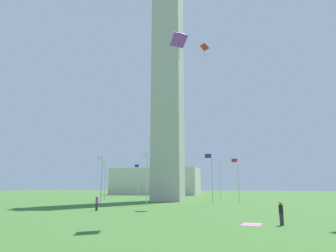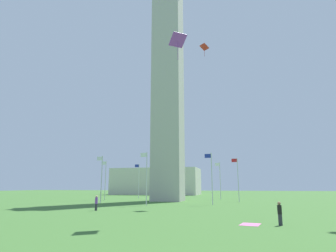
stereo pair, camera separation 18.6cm
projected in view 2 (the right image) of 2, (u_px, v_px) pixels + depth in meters
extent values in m
plane|color=#3D6B2D|center=(168.00, 201.00, 55.51)|extent=(260.00, 260.00, 0.00)
cube|color=#B7B2A8|center=(168.00, 88.00, 60.24)|extent=(5.76, 5.76, 46.10)
cylinder|color=silver|center=(105.00, 180.00, 59.52)|extent=(0.14, 0.14, 8.05)
cube|color=white|center=(104.00, 163.00, 60.39)|extent=(1.00, 0.03, 0.64)
cylinder|color=silver|center=(102.00, 179.00, 49.56)|extent=(0.14, 0.14, 8.05)
cube|color=white|center=(100.00, 159.00, 50.42)|extent=(1.00, 0.03, 0.64)
cylinder|color=silver|center=(147.00, 178.00, 43.56)|extent=(0.14, 0.14, 8.05)
cube|color=white|center=(144.00, 155.00, 44.43)|extent=(1.00, 0.03, 0.64)
cylinder|color=silver|center=(212.00, 178.00, 45.05)|extent=(0.14, 0.14, 8.05)
cube|color=#1E2D99|center=(208.00, 156.00, 45.91)|extent=(1.00, 0.03, 0.64)
cylinder|color=silver|center=(238.00, 180.00, 53.15)|extent=(0.14, 0.14, 8.05)
cube|color=red|center=(234.00, 160.00, 54.01)|extent=(1.00, 0.03, 0.64)
cylinder|color=silver|center=(220.00, 181.00, 63.11)|extent=(0.14, 0.14, 8.05)
cube|color=white|center=(217.00, 164.00, 63.98)|extent=(1.00, 0.03, 0.64)
cylinder|color=silver|center=(181.00, 181.00, 69.11)|extent=(0.14, 0.14, 8.05)
cube|color=white|center=(179.00, 166.00, 69.97)|extent=(1.00, 0.03, 0.64)
cylinder|color=silver|center=(139.00, 181.00, 67.62)|extent=(0.14, 0.14, 8.05)
cube|color=#1E2D99|center=(137.00, 166.00, 68.49)|extent=(1.00, 0.03, 0.64)
cylinder|color=#2D2D38|center=(280.00, 220.00, 21.29)|extent=(0.29, 0.29, 0.80)
cylinder|color=black|center=(280.00, 210.00, 21.44)|extent=(0.32, 0.32, 0.67)
sphere|color=#936B4C|center=(279.00, 203.00, 21.53)|extent=(0.24, 0.24, 0.24)
cylinder|color=#2D2D38|center=(96.00, 207.00, 33.97)|extent=(0.29, 0.29, 0.80)
cylinder|color=purple|center=(96.00, 200.00, 34.13)|extent=(0.32, 0.32, 0.74)
sphere|color=beige|center=(97.00, 196.00, 34.23)|extent=(0.24, 0.24, 0.24)
cube|color=purple|center=(178.00, 40.00, 28.14)|extent=(1.93, 1.89, 0.88)
cylinder|color=#67278E|center=(178.00, 51.00, 27.89)|extent=(0.04, 0.04, 1.79)
cube|color=red|center=(204.00, 47.00, 48.65)|extent=(1.69, 1.67, 0.67)
cylinder|color=maroon|center=(204.00, 52.00, 48.44)|extent=(0.04, 0.04, 1.53)
cube|color=beige|center=(156.00, 181.00, 98.49)|extent=(29.26, 13.30, 8.77)
cube|color=pink|center=(250.00, 224.00, 21.72)|extent=(1.74, 2.05, 0.01)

